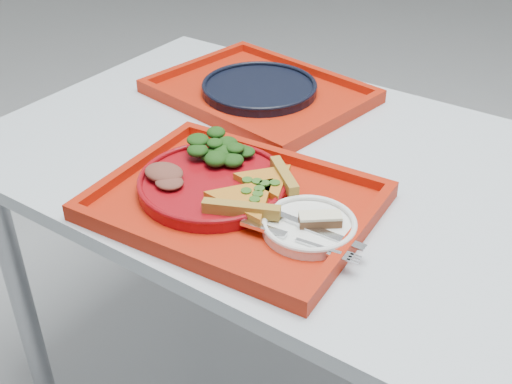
{
  "coord_description": "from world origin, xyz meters",
  "views": [
    {
      "loc": [
        0.36,
        -0.92,
        1.37
      ],
      "look_at": [
        -0.15,
        -0.18,
        0.78
      ],
      "focal_mm": 45.0,
      "sensor_mm": 36.0,
      "label": 1
    }
  ],
  "objects_px": {
    "tray_far": "(259,95)",
    "navy_plate": "(259,89)",
    "tray_main": "(235,205)",
    "dinner_plate": "(213,185)",
    "dessert_bar": "(320,219)"
  },
  "relations": [
    {
      "from": "tray_main",
      "to": "dessert_bar",
      "type": "distance_m",
      "value": 0.16
    },
    {
      "from": "dinner_plate",
      "to": "navy_plate",
      "type": "distance_m",
      "value": 0.41
    },
    {
      "from": "navy_plate",
      "to": "tray_main",
      "type": "bearing_deg",
      "value": -61.01
    },
    {
      "from": "tray_far",
      "to": "dessert_bar",
      "type": "bearing_deg",
      "value": -36.4
    },
    {
      "from": "tray_far",
      "to": "tray_main",
      "type": "bearing_deg",
      "value": -51.97
    },
    {
      "from": "dinner_plate",
      "to": "dessert_bar",
      "type": "xyz_separation_m",
      "value": [
        0.21,
        -0.0,
        0.01
      ]
    },
    {
      "from": "tray_far",
      "to": "navy_plate",
      "type": "distance_m",
      "value": 0.01
    },
    {
      "from": "dessert_bar",
      "to": "tray_far",
      "type": "bearing_deg",
      "value": 96.34
    },
    {
      "from": "tray_main",
      "to": "dinner_plate",
      "type": "height_order",
      "value": "dinner_plate"
    },
    {
      "from": "navy_plate",
      "to": "dinner_plate",
      "type": "bearing_deg",
      "value": -67.03
    },
    {
      "from": "tray_main",
      "to": "dessert_bar",
      "type": "relative_size",
      "value": 6.55
    },
    {
      "from": "navy_plate",
      "to": "tray_far",
      "type": "bearing_deg",
      "value": -135.0
    },
    {
      "from": "dinner_plate",
      "to": "tray_main",
      "type": "bearing_deg",
      "value": -10.3
    },
    {
      "from": "tray_far",
      "to": "navy_plate",
      "type": "height_order",
      "value": "navy_plate"
    },
    {
      "from": "dinner_plate",
      "to": "navy_plate",
      "type": "bearing_deg",
      "value": 112.97
    }
  ]
}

